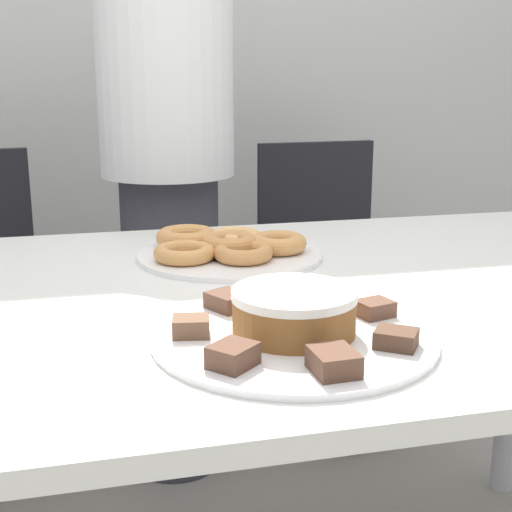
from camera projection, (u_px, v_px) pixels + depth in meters
The scene contains 20 objects.
wall_back at pixel (140, 21), 2.56m from camera, with size 8.00×0.05×2.60m.
table at pixel (236, 333), 1.20m from camera, with size 1.81×1.00×0.77m.
person_standing at pixel (168, 156), 1.90m from camera, with size 0.35×0.35×1.71m.
office_chair_right at pixel (330, 292), 2.31m from camera, with size 0.46×0.46×0.90m.
plate_cake at pixel (294, 336), 0.96m from camera, with size 0.38×0.38×0.01m.
plate_donuts at pixel (230, 255), 1.39m from camera, with size 0.36×0.36×0.01m.
frosted_cake at pixel (294, 311), 0.95m from camera, with size 0.17×0.17×0.06m.
lamington_0 at pixel (334, 362), 0.83m from camera, with size 0.05×0.06×0.03m.
lamington_1 at pixel (396, 338), 0.91m from camera, with size 0.07×0.07×0.02m.
lamington_2 at pixel (375, 308), 1.02m from camera, with size 0.06×0.05×0.02m.
lamington_3 at pixel (303, 293), 1.09m from camera, with size 0.07×0.07×0.03m.
lamington_4 at pixel (228, 301), 1.05m from camera, with size 0.07×0.07×0.02m.
lamington_5 at pixel (191, 326), 0.95m from camera, with size 0.06×0.05×0.03m.
lamington_6 at pixel (233, 355), 0.84m from camera, with size 0.07×0.07×0.03m.
donut_0 at pixel (230, 244), 1.38m from camera, with size 0.11×0.11×0.04m.
donut_1 at pixel (243, 253), 1.32m from camera, with size 0.11×0.11×0.03m.
donut_2 at pixel (278, 243), 1.39m from camera, with size 0.11×0.11×0.03m.
donut_3 at pixel (235, 238), 1.44m from camera, with size 0.11×0.11×0.03m.
donut_4 at pixel (186, 237), 1.43m from camera, with size 0.12×0.12×0.04m.
donut_5 at pixel (184, 253), 1.33m from camera, with size 0.12×0.12×0.03m.
Camera 1 is at (-0.24, -1.11, 1.12)m, focal length 50.00 mm.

